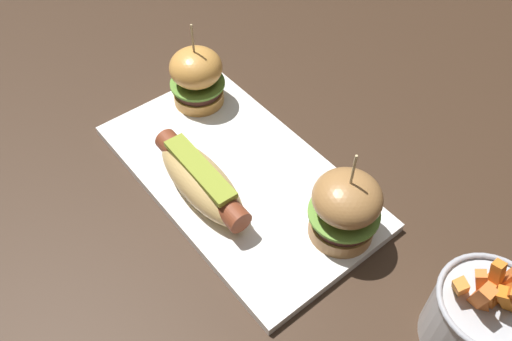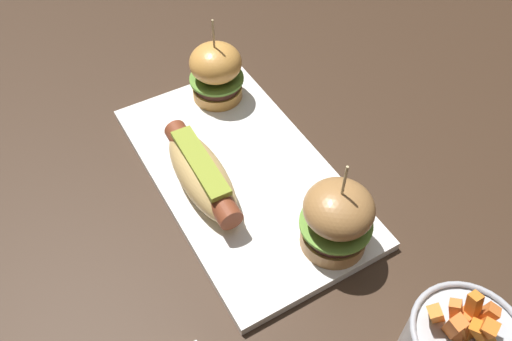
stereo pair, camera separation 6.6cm
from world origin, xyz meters
name	(u,v)px [view 1 (the left image)]	position (x,y,z in m)	size (l,w,h in m)	color
ground_plane	(238,179)	(0.00, 0.00, 0.00)	(3.00, 3.00, 0.00)	#382619
platter_main	(238,175)	(0.00, 0.00, 0.01)	(0.40, 0.22, 0.01)	white
hot_dog	(199,178)	(0.00, -0.06, 0.04)	(0.18, 0.06, 0.05)	tan
slider_left	(197,77)	(-0.15, 0.04, 0.06)	(0.08, 0.08, 0.14)	gold
slider_right	(345,208)	(0.16, 0.04, 0.06)	(0.09, 0.09, 0.14)	#A47341
fries_bucket	(481,318)	(0.34, 0.06, 0.05)	(0.11, 0.11, 0.14)	#B7BABF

